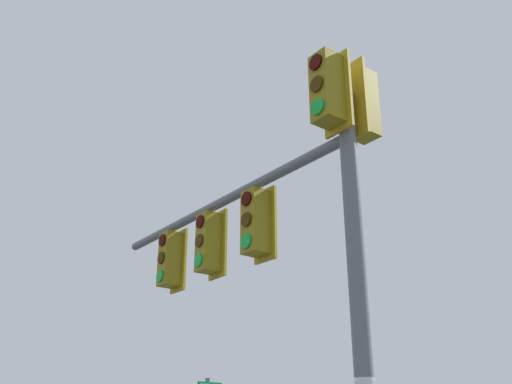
% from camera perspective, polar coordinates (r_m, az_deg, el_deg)
% --- Properties ---
extents(signal_mast_assembly, '(5.70, 1.11, 6.24)m').
position_cam_1_polar(signal_mast_assembly, '(7.53, 1.70, -3.25)').
color(signal_mast_assembly, slate).
rests_on(signal_mast_assembly, ground).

